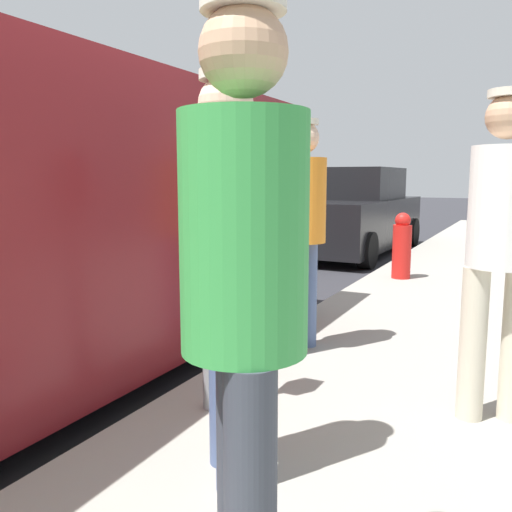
# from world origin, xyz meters

# --- Properties ---
(parking_meter_near) EXTENTS (0.14, 0.18, 1.52)m
(parking_meter_near) POSITION_xyz_m (1.35, 0.59, 1.18)
(parking_meter_near) COLOR gray
(parking_meter_near) RESTS_ON sidewalk_slab
(pedestrian_in_green) EXTENTS (0.34, 0.34, 1.75)m
(pedestrian_in_green) POSITION_xyz_m (2.25, -0.65, 1.16)
(pedestrian_in_green) COLOR #383D47
(pedestrian_in_green) RESTS_ON sidewalk_slab
(pedestrian_in_orange) EXTENTS (0.34, 0.36, 1.72)m
(pedestrian_in_orange) POSITION_xyz_m (1.41, 1.83, 1.14)
(pedestrian_in_orange) COLOR #4C608C
(pedestrian_in_orange) RESTS_ON sidewalk_slab
(pedestrian_in_white) EXTENTS (0.34, 0.34, 1.74)m
(pedestrian_in_white) POSITION_xyz_m (2.78, 1.18, 1.15)
(pedestrian_in_white) COLOR beige
(pedestrian_in_white) RESTS_ON sidewalk_slab
(pedestrian_in_yellow) EXTENTS (0.34, 0.34, 1.73)m
(pedestrian_in_yellow) POSITION_xyz_m (1.80, 0.04, 1.14)
(pedestrian_in_yellow) COLOR #4C608C
(pedestrian_in_yellow) RESTS_ON sidewalk_slab
(parked_van) EXTENTS (2.15, 5.21, 2.15)m
(parked_van) POSITION_xyz_m (-0.15, 0.58, 1.15)
(parked_van) COLOR maroon
(parked_van) RESTS_ON ground
(parked_sedan_ahead) EXTENTS (2.01, 4.43, 1.65)m
(parked_sedan_ahead) POSITION_xyz_m (-0.22, 8.28, 0.75)
(parked_sedan_ahead) COLOR black
(parked_sedan_ahead) RESTS_ON ground
(fire_hydrant) EXTENTS (0.24, 0.24, 0.86)m
(fire_hydrant) POSITION_xyz_m (1.45, 5.17, 0.57)
(fire_hydrant) COLOR red
(fire_hydrant) RESTS_ON sidewalk_slab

